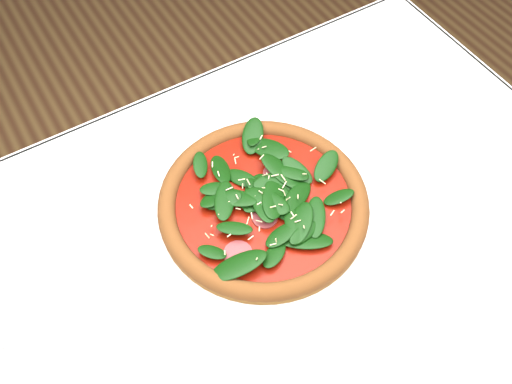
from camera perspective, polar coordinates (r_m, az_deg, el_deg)
dining_table at (r=0.94m, az=-0.07°, el=-10.58°), size 1.21×0.81×0.75m
plate at (r=0.90m, az=0.73°, el=-1.76°), size 0.38×0.38×0.02m
pizza at (r=0.88m, az=0.75°, el=-1.00°), size 0.39×0.39×0.04m
wine_glass at (r=0.73m, az=-23.13°, el=-12.63°), size 0.08×0.08×0.19m
saucer_far at (r=1.11m, az=12.72°, el=11.14°), size 0.13×0.13×0.01m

